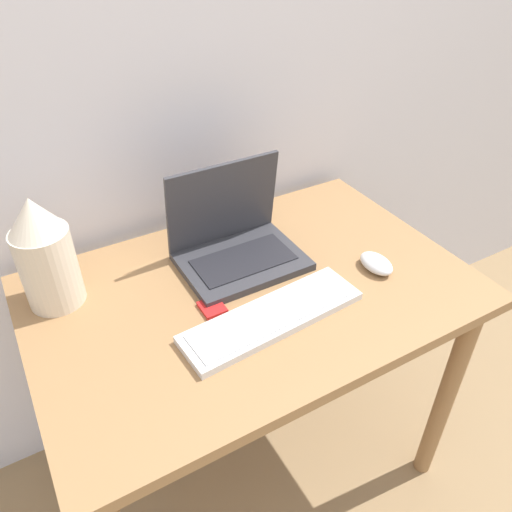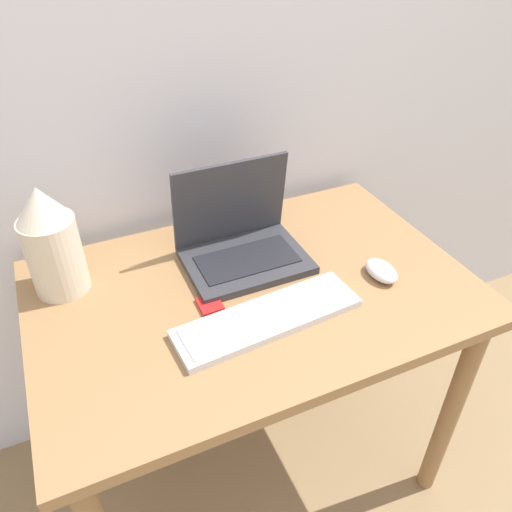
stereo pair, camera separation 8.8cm
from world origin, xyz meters
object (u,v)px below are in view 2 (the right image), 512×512
(laptop, at_px, (240,239))
(mp3_player, at_px, (210,304))
(vase, at_px, (51,242))
(mouse, at_px, (381,271))
(keyboard, at_px, (268,318))

(laptop, distance_m, mp3_player, 0.21)
(vase, xyz_separation_m, mp3_player, (0.29, -0.20, -0.13))
(laptop, distance_m, mouse, 0.35)
(keyboard, relative_size, mouse, 4.38)
(laptop, height_order, vase, vase)
(laptop, xyz_separation_m, keyboard, (-0.04, -0.24, -0.04))
(keyboard, bearing_deg, vase, 142.42)
(laptop, xyz_separation_m, mp3_player, (-0.14, -0.15, -0.05))
(mp3_player, bearing_deg, mouse, -9.41)
(mouse, relative_size, vase, 0.37)
(keyboard, xyz_separation_m, mp3_player, (-0.10, 0.10, -0.01))
(mp3_player, bearing_deg, vase, 145.12)
(laptop, bearing_deg, mouse, -37.50)
(mouse, height_order, vase, vase)
(mouse, bearing_deg, laptop, 142.50)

